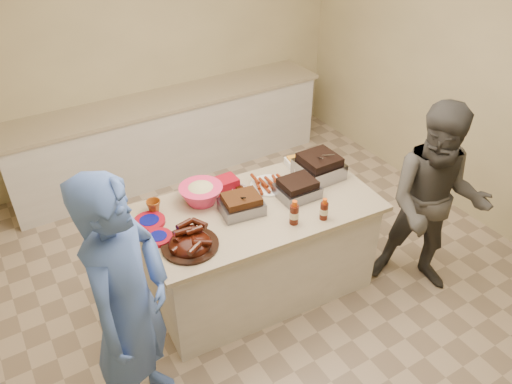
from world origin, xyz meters
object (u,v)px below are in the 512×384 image
island (259,286)px  coleslaw_bowl (202,201)px  rib_platter (190,246)px  guest_gray (415,280)px  bbq_bottle_b (323,219)px  mustard_bottle (246,200)px  bbq_bottle_a (294,223)px  plastic_cup (155,212)px  roasting_pan (318,176)px

island → coleslaw_bowl: bearing=145.2°
rib_platter → guest_gray: (1.86, -0.49, -0.86)m
bbq_bottle_b → coleslaw_bowl: bearing=135.6°
mustard_bottle → coleslaw_bowl: bearing=151.0°
island → bbq_bottle_a: size_ratio=9.20×
island → rib_platter: 1.09m
island → bbq_bottle_a: bearing=-67.7°
coleslaw_bowl → island: bearing=-38.7°
mustard_bottle → plastic_cup: mustard_bottle is taller
bbq_bottle_a → guest_gray: size_ratio=0.12×
roasting_pan → bbq_bottle_b: bbq_bottle_b is taller
rib_platter → bbq_bottle_b: bbq_bottle_b is taller
guest_gray → coleslaw_bowl: bearing=-165.4°
rib_platter → roasting_pan: bearing=11.3°
rib_platter → coleslaw_bowl: size_ratio=1.18×
island → bbq_bottle_a: (0.10, -0.31, 0.86)m
plastic_cup → guest_gray: plastic_cup is taller
bbq_bottle_b → plastic_cup: size_ratio=1.63×
roasting_pan → guest_gray: size_ratio=0.20×
bbq_bottle_a → bbq_bottle_b: 0.23m
rib_platter → guest_gray: rib_platter is taller
bbq_bottle_a → plastic_cup: (-0.82, 0.65, 0.00)m
roasting_pan → mustard_bottle: roasting_pan is taller
plastic_cup → rib_platter: bearing=-82.8°
island → mustard_bottle: mustard_bottle is taller
bbq_bottle_a → mustard_bottle: size_ratio=1.61×
rib_platter → coleslaw_bowl: (0.30, 0.43, 0.00)m
mustard_bottle → bbq_bottle_b: bearing=-52.8°
rib_platter → plastic_cup: bearing=97.2°
guest_gray → mustard_bottle: bearing=-165.8°
bbq_bottle_b → mustard_bottle: size_ratio=1.44×
bbq_bottle_b → mustard_bottle: (-0.38, 0.50, 0.00)m
island → plastic_cup: plastic_cup is taller
plastic_cup → guest_gray: bearing=-27.3°
roasting_pan → bbq_bottle_a: size_ratio=1.70×
island → bbq_bottle_b: 0.99m
island → bbq_bottle_b: size_ratio=10.27×
coleslaw_bowl → bbq_bottle_b: (0.67, -0.66, 0.00)m
island → plastic_cup: size_ratio=16.69×
bbq_bottle_b → island: bearing=130.4°
bbq_bottle_a → guest_gray: (1.11, -0.34, -0.86)m
bbq_bottle_a → bbq_bottle_b: bearing=-17.4°
coleslaw_bowl → guest_gray: coleslaw_bowl is taller
roasting_pan → rib_platter: bearing=-169.0°
coleslaw_bowl → guest_gray: bearing=-30.7°
bbq_bottle_b → guest_gray: 1.27m
island → mustard_bottle: (-0.05, 0.12, 0.86)m
mustard_bottle → plastic_cup: size_ratio=1.13×
rib_platter → bbq_bottle_b: (0.97, -0.23, 0.00)m
island → rib_platter: rib_platter is taller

